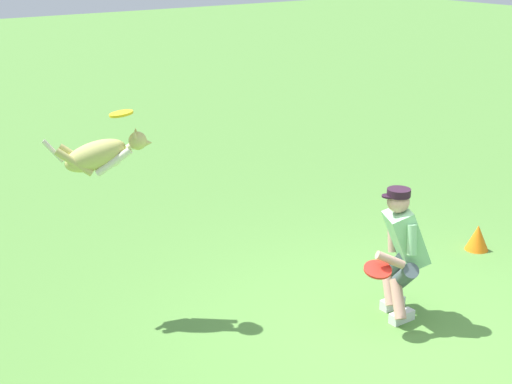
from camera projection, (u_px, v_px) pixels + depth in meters
name	position (u px, v px, depth m)	size (l,w,h in m)	color
ground_plane	(403.00, 339.00, 6.85)	(60.00, 60.00, 0.00)	#528539
person	(402.00, 248.00, 7.06)	(0.70, 0.64, 1.29)	silver
dog	(100.00, 155.00, 6.92)	(0.89, 0.61, 0.47)	tan
frisbee_flying	(121.00, 114.00, 6.82)	(0.22, 0.22, 0.02)	yellow
frisbee_held	(378.00, 270.00, 6.82)	(0.26, 0.26, 0.02)	red
training_cone	(478.00, 238.00, 8.74)	(0.27, 0.27, 0.30)	orange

